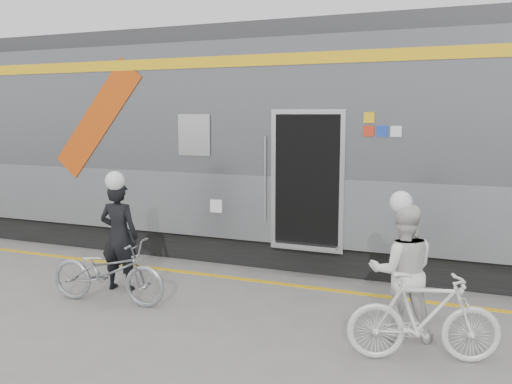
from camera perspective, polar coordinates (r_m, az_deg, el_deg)
The scene contains 9 objects.
ground at distance 6.87m, azimuth -8.13°, elevation -14.12°, with size 90.00×90.00×0.00m, color slate.
train at distance 10.73m, azimuth -3.54°, elevation 5.26°, with size 24.00×3.17×4.10m.
safety_strip at distance 8.68m, azimuth -0.89°, elevation -9.21°, with size 24.00×0.12×0.01m, color gold.
man at distance 8.27m, azimuth -14.22°, elevation -4.51°, with size 0.59×0.39×1.63m, color black.
bicycle_left at distance 7.82m, azimuth -15.33°, elevation -8.06°, with size 0.60×1.71×0.90m, color #979A9E.
woman at distance 6.55m, azimuth 15.15°, elevation -8.08°, with size 0.77×0.60×1.59m, color silver.
bicycle_right at distance 6.10m, azimuth 17.25°, elevation -12.50°, with size 0.45×1.60×0.96m, color silver.
helmet_man at distance 8.12m, azimuth -14.45°, elevation 2.09°, with size 0.28×0.28×0.28m, color white.
helmet_woman at distance 6.35m, azimuth 15.46°, elevation -0.06°, with size 0.25×0.25×0.25m, color white.
Camera 1 is at (3.24, -5.47, 2.60)m, focal length 38.00 mm.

